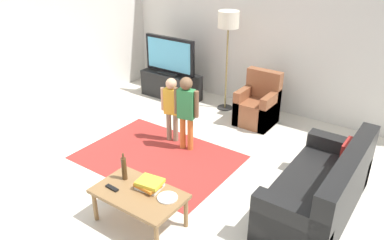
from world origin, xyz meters
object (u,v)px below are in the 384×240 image
object	(u,v)px
tv	(170,56)
child_near_tv	(172,104)
armchair	(258,107)
coffee_table	(139,196)
tv_stand	(171,86)
plate	(168,198)
floor_lamp	(228,25)
child_center	(186,107)
book_stack	(149,184)
tv_remote	(112,188)
bottle	(124,168)
couch	(324,192)

from	to	relation	value
tv	child_near_tv	bearing A→B (deg)	-51.02
armchair	coffee_table	bearing A→B (deg)	-88.55
tv_stand	tv	size ratio (longest dim) A/B	1.09
tv_stand	plate	distance (m)	3.79
floor_lamp	child_center	xyz separation A→B (m)	(0.29, -1.62, -0.86)
tv	book_stack	xyz separation A→B (m)	(2.03, -2.96, -0.38)
child_center	tv_remote	xyz separation A→B (m)	(0.27, -1.76, -0.26)
armchair	book_stack	distance (m)	2.95
child_near_tv	tv_remote	xyz separation A→B (m)	(0.60, -1.84, -0.19)
tv	floor_lamp	distance (m)	1.35
child_near_tv	book_stack	world-z (taller)	child_near_tv
tv_stand	book_stack	distance (m)	3.61
tv	child_near_tv	size ratio (longest dim) A/B	1.06
child_center	bottle	xyz separation A→B (m)	(0.25, -1.54, -0.12)
tv_stand	bottle	bearing A→B (deg)	-60.73
tv	bottle	distance (m)	3.44
child_near_tv	child_center	bearing A→B (deg)	-13.93
couch	tv	bearing A→B (deg)	154.09
tv	bottle	bearing A→B (deg)	-60.56
child_near_tv	child_center	size ratio (longest dim) A/B	0.90
couch	child_center	distance (m)	2.21
tv_stand	couch	distance (m)	4.00
coffee_table	tv_remote	distance (m)	0.31
child_center	book_stack	distance (m)	1.65
armchair	bottle	size ratio (longest dim) A/B	2.69
armchair	plate	bearing A→B (deg)	-82.35
book_stack	tv_stand	bearing A→B (deg)	124.26
bottle	tv	bearing A→B (deg)	119.44
coffee_table	tv_remote	bearing A→B (deg)	-156.80
couch	plate	world-z (taller)	couch
couch	bottle	distance (m)	2.29
tv	book_stack	world-z (taller)	tv
child_near_tv	book_stack	distance (m)	1.86
tv_remote	child_center	bearing A→B (deg)	101.39
armchair	plate	size ratio (longest dim) A/B	4.09
tv	tv_remote	size ratio (longest dim) A/B	6.47
book_stack	plate	world-z (taller)	book_stack
tv	child_center	bearing A→B (deg)	-45.15
floor_lamp	book_stack	distance (m)	3.43
tv	couch	bearing A→B (deg)	-25.91
couch	child_near_tv	bearing A→B (deg)	171.24
couch	tv_remote	size ratio (longest dim) A/B	10.59
plate	child_near_tv	bearing A→B (deg)	126.55
armchair	child_center	size ratio (longest dim) A/B	0.79
tv_remote	plate	xyz separation A→B (m)	(0.60, 0.22, -0.00)
tv	plate	size ratio (longest dim) A/B	5.00
armchair	child_near_tv	world-z (taller)	child_near_tv
tv_stand	tv	bearing A→B (deg)	-90.00
coffee_table	bottle	xyz separation A→B (m)	(-0.30, 0.10, 0.19)
floor_lamp	book_stack	bearing A→B (deg)	-74.25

